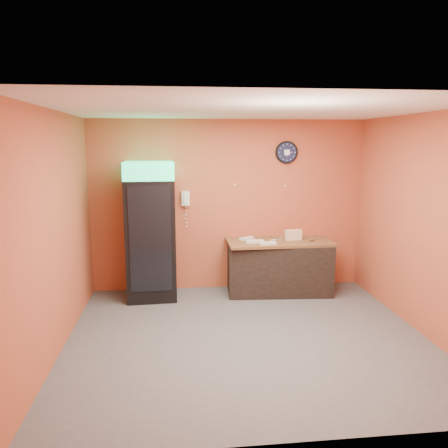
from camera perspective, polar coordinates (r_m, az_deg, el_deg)
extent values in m
plane|color=#47474C|center=(5.72, 3.05, -14.53)|extent=(4.50, 4.50, 0.00)
cube|color=#AC5330|center=(7.23, 0.60, 2.42)|extent=(4.50, 0.02, 2.80)
cube|color=#AC5330|center=(5.39, -21.11, -1.10)|extent=(0.02, 4.00, 2.80)
cube|color=#AC5330|center=(6.07, 24.66, -0.12)|extent=(0.02, 4.00, 2.80)
cube|color=white|center=(5.19, 3.36, 14.70)|extent=(4.50, 4.00, 0.02)
cube|color=black|center=(6.93, -9.52, -1.97)|extent=(0.78, 0.78, 1.87)
cube|color=#19D97B|center=(6.78, -9.79, 6.89)|extent=(0.78, 0.78, 0.27)
cube|color=black|center=(6.54, -9.84, -2.01)|extent=(0.62, 0.04, 1.61)
cube|color=black|center=(7.22, 7.16, -5.68)|extent=(1.70, 0.85, 0.83)
cylinder|color=black|center=(7.31, 8.17, 9.25)|extent=(0.37, 0.05, 0.37)
cylinder|color=#0F1433|center=(7.29, 8.22, 9.25)|extent=(0.31, 0.01, 0.31)
cube|color=white|center=(7.28, 8.24, 9.25)|extent=(0.09, 0.00, 0.09)
cube|color=white|center=(7.12, -5.03, 3.34)|extent=(0.13, 0.07, 0.24)
cube|color=white|center=(7.07, -5.03, 3.28)|extent=(0.05, 0.04, 0.19)
cube|color=brown|center=(7.12, 7.24, -2.33)|extent=(1.69, 0.80, 0.04)
cube|color=beige|center=(7.19, 9.04, -1.86)|extent=(0.28, 0.14, 0.06)
cube|color=beige|center=(7.17, 9.05, -1.42)|extent=(0.28, 0.14, 0.06)
cube|color=beige|center=(7.16, 9.07, -0.97)|extent=(0.28, 0.14, 0.06)
cube|color=silver|center=(6.92, 4.01, -2.29)|extent=(0.29, 0.12, 0.04)
cube|color=silver|center=(6.82, 5.72, -2.52)|extent=(0.27, 0.13, 0.04)
cube|color=silver|center=(7.14, 2.96, -1.90)|extent=(0.27, 0.22, 0.04)
cylinder|color=silver|center=(7.11, 7.32, -1.92)|extent=(0.06, 0.06, 0.06)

